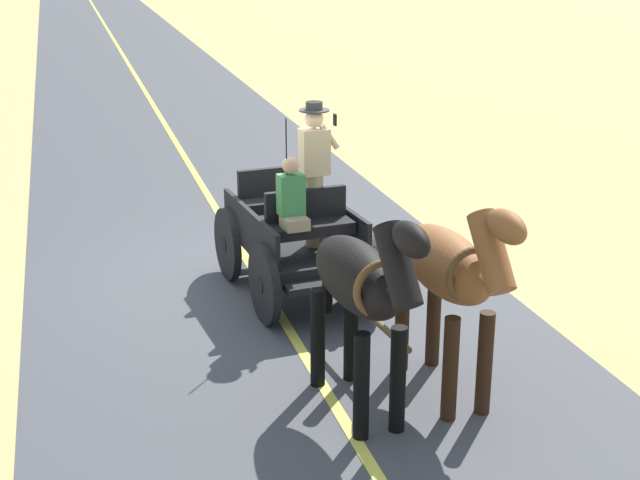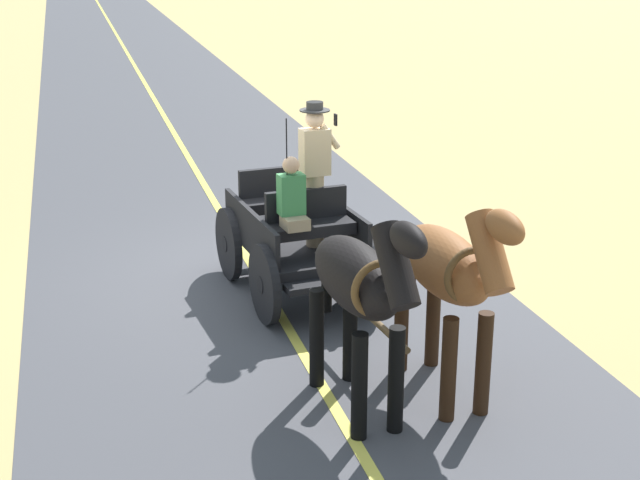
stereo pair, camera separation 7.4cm
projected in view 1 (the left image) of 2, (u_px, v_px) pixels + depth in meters
ground_plane at (258, 279)px, 12.13m from camera, size 200.00×200.00×0.00m
road_surface at (258, 279)px, 12.13m from camera, size 5.98×160.00×0.01m
road_centre_stripe at (258, 279)px, 12.13m from camera, size 0.12×160.00×0.00m
horse_drawn_carriage at (296, 233)px, 11.39m from camera, size 1.64×4.52×2.50m
horse_near_side at (450, 271)px, 8.72m from camera, size 0.65×2.13×2.21m
horse_off_side at (362, 285)px, 8.40m from camera, size 0.70×2.14×2.21m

